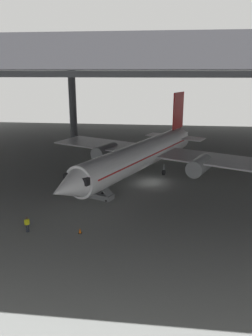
{
  "coord_description": "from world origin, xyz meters",
  "views": [
    {
      "loc": [
        1.78,
        -47.12,
        16.27
      ],
      "look_at": [
        -3.43,
        -1.93,
        2.7
      ],
      "focal_mm": 35.0,
      "sensor_mm": 36.0,
      "label": 1
    }
  ],
  "objects_px": {
    "crew_worker_near_nose": "(27,224)",
    "boarding_stairs": "(98,192)",
    "crew_worker_by_stairs": "(95,184)",
    "traffic_cone_orange": "(80,231)",
    "airplane_main": "(143,154)"
  },
  "relations": [
    {
      "from": "crew_worker_by_stairs",
      "to": "crew_worker_near_nose",
      "type": "bearing_deg",
      "value": -108.6
    },
    {
      "from": "crew_worker_near_nose",
      "to": "traffic_cone_orange",
      "type": "xyz_separation_m",
      "value": [
        5.52,
        0.38,
        -0.67
      ]
    },
    {
      "from": "airplane_main",
      "to": "crew_worker_by_stairs",
      "type": "height_order",
      "value": "airplane_main"
    },
    {
      "from": "boarding_stairs",
      "to": "traffic_cone_orange",
      "type": "bearing_deg",
      "value": -89.86
    },
    {
      "from": "crew_worker_near_nose",
      "to": "boarding_stairs",
      "type": "bearing_deg",
      "value": 62.16
    },
    {
      "from": "boarding_stairs",
      "to": "crew_worker_near_nose",
      "type": "xyz_separation_m",
      "value": [
        -5.5,
        -10.41,
        0.21
      ]
    },
    {
      "from": "airplane_main",
      "to": "boarding_stairs",
      "type": "height_order",
      "value": "airplane_main"
    },
    {
      "from": "boarding_stairs",
      "to": "crew_worker_near_nose",
      "type": "bearing_deg",
      "value": -117.84
    },
    {
      "from": "crew_worker_near_nose",
      "to": "crew_worker_by_stairs",
      "type": "relative_size",
      "value": 1.0
    },
    {
      "from": "crew_worker_by_stairs",
      "to": "traffic_cone_orange",
      "type": "xyz_separation_m",
      "value": [
        1.07,
        -12.86,
        -0.67
      ]
    },
    {
      "from": "crew_worker_by_stairs",
      "to": "traffic_cone_orange",
      "type": "bearing_deg",
      "value": -85.25
    },
    {
      "from": "airplane_main",
      "to": "crew_worker_near_nose",
      "type": "relative_size",
      "value": 22.69
    },
    {
      "from": "airplane_main",
      "to": "crew_worker_by_stairs",
      "type": "bearing_deg",
      "value": -131.8
    },
    {
      "from": "airplane_main",
      "to": "crew_worker_near_nose",
      "type": "height_order",
      "value": "airplane_main"
    },
    {
      "from": "boarding_stairs",
      "to": "crew_worker_by_stairs",
      "type": "xyz_separation_m",
      "value": [
        -1.04,
        2.83,
        0.21
      ]
    }
  ]
}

